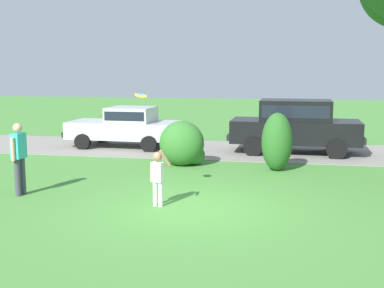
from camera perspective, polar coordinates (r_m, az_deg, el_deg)
name	(u,v)px	position (r m, az deg, el deg)	size (l,w,h in m)	color
ground_plane	(193,208)	(10.68, 0.06, -7.53)	(80.00, 80.00, 0.00)	#478438
driveway_strip	(231,150)	(18.17, 4.57, -0.72)	(28.00, 4.40, 0.02)	gray
shrub_near_tree	(183,145)	(15.19, -1.04, -0.09)	(1.41, 1.14, 1.41)	#33702B
shrub_centre_left	(277,142)	(14.62, 9.95, 0.26)	(0.92, 0.96, 1.73)	#286023
parked_sedan	(126,125)	(18.95, -7.73, 2.18)	(4.45, 2.19, 1.56)	silver
parked_suv	(295,123)	(17.76, 12.02, 2.37)	(4.75, 2.20, 1.92)	black
child_thrower	(158,174)	(10.68, -4.05, -3.58)	(0.48, 0.24, 1.29)	white
frisbee	(141,96)	(11.06, -6.05, 5.68)	(0.28, 0.28, 0.12)	yellow
adult_onlooker	(19,155)	(12.27, -19.66, -1.20)	(0.25, 0.53, 1.74)	#3F3F4C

